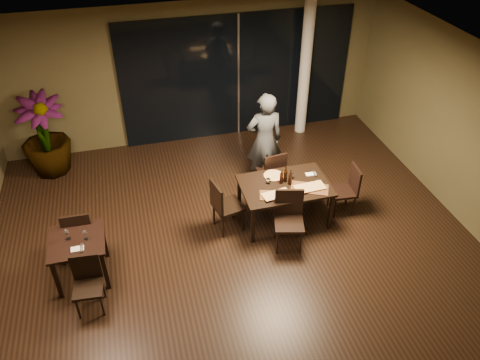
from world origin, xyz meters
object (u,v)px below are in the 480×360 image
at_px(side_table, 78,246).
at_px(potted_plant, 44,136).
at_px(chair_main_far, 272,171).
at_px(chair_side_near, 88,280).
at_px(bottle_c, 286,174).
at_px(diner, 264,140).
at_px(chair_main_right, 348,187).
at_px(bottle_a, 281,176).
at_px(bottle_b, 290,177).
at_px(main_table, 285,188).
at_px(chair_side_far, 79,231).
at_px(chair_main_near, 289,216).
at_px(chair_main_left, 223,204).

distance_m(side_table, potted_plant, 3.17).
bearing_deg(chair_main_far, chair_side_near, 22.33).
bearing_deg(bottle_c, potted_plant, 148.37).
xyz_separation_m(chair_side_near, diner, (3.28, 2.24, 0.46)).
height_order(chair_main_right, bottle_a, bottle_a).
xyz_separation_m(potted_plant, bottle_b, (4.12, -2.61, 0.07)).
bearing_deg(main_table, bottle_a, 129.73).
relative_size(main_table, chair_main_far, 1.59).
distance_m(chair_side_far, bottle_a, 3.37).
relative_size(chair_main_near, potted_plant, 0.61).
height_order(main_table, bottle_a, bottle_a).
distance_m(chair_side_far, bottle_b, 3.51).
distance_m(potted_plant, bottle_a, 4.73).
xyz_separation_m(chair_main_left, potted_plant, (-2.96, 2.60, 0.28)).
distance_m(chair_main_left, chair_side_near, 2.46).
bearing_deg(bottle_c, chair_side_near, -160.49).
bearing_deg(bottle_a, diner, 87.96).
relative_size(main_table, chair_side_near, 1.72).
bearing_deg(chair_main_near, potted_plant, 155.64).
bearing_deg(main_table, bottle_b, -4.05).
relative_size(chair_side_near, diner, 0.46).
bearing_deg(potted_plant, chair_main_far, -24.77).
distance_m(chair_main_right, potted_plant, 5.85).
xyz_separation_m(chair_side_near, bottle_a, (3.24, 1.15, 0.40)).
relative_size(chair_main_near, chair_side_near, 1.15).
bearing_deg(potted_plant, bottle_b, -32.31).
bearing_deg(chair_side_near, bottle_b, 22.34).
distance_m(chair_side_near, potted_plant, 3.77).
bearing_deg(bottle_b, chair_main_right, -3.33).
xyz_separation_m(main_table, bottle_a, (-0.05, 0.06, 0.21)).
xyz_separation_m(chair_main_left, chair_side_near, (-2.21, -1.08, -0.06)).
bearing_deg(diner, chair_side_near, 35.62).
bearing_deg(side_table, main_table, 8.37).
relative_size(chair_side_far, chair_side_near, 1.08).
bearing_deg(chair_main_far, potted_plant, -31.11).
distance_m(main_table, bottle_c, 0.25).
height_order(chair_side_far, bottle_b, bottle_b).
bearing_deg(diner, chair_side_far, 20.89).
relative_size(main_table, chair_main_near, 1.50).
distance_m(main_table, chair_side_near, 3.47).
relative_size(chair_main_near, bottle_b, 3.47).
relative_size(chair_main_far, chair_main_left, 0.96).
height_order(main_table, chair_main_far, chair_main_far).
bearing_deg(potted_plant, bottle_c, -31.63).
bearing_deg(potted_plant, main_table, -32.78).
relative_size(diner, bottle_c, 6.31).
bearing_deg(side_table, chair_main_left, 12.19).
bearing_deg(chair_main_near, bottle_a, 98.00).
relative_size(chair_main_far, chair_main_right, 1.03).
bearing_deg(chair_side_far, chair_main_left, -176.89).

